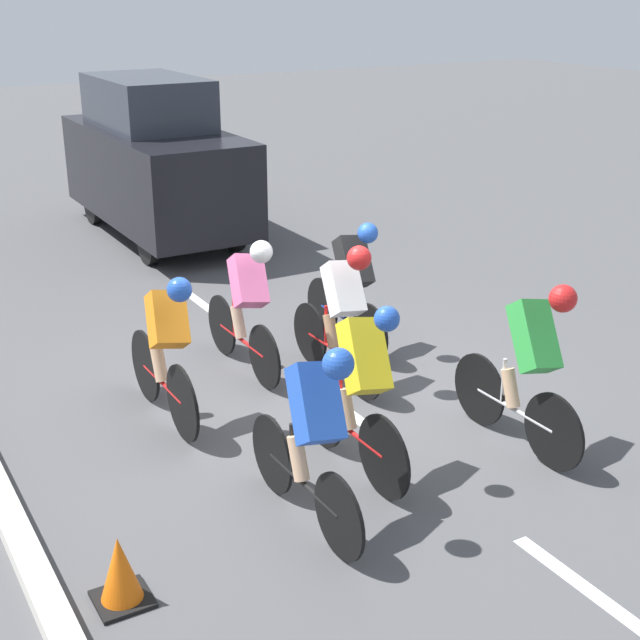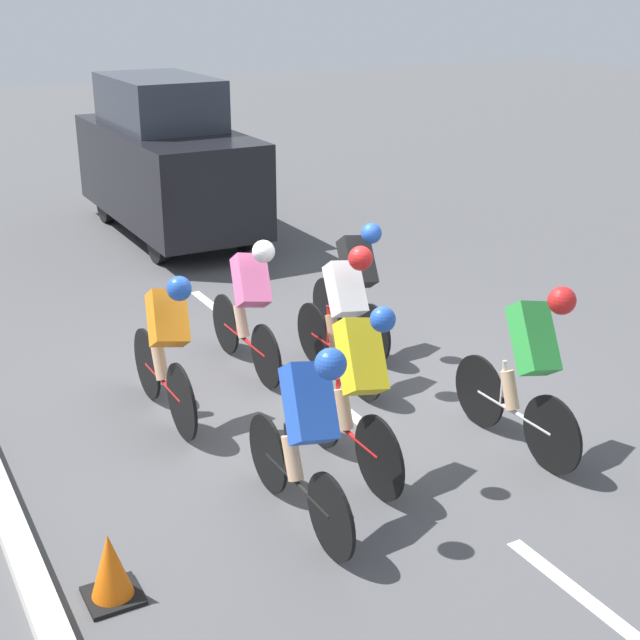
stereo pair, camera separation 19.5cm
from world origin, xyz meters
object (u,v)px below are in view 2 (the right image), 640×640
(cyclist_yellow, at_px, (357,386))
(support_car, at_px, (166,160))
(cyclist_orange, at_px, (167,343))
(cyclist_blue, at_px, (307,430))
(cyclist_green, at_px, (529,363))
(cyclist_white, at_px, (344,309))
(cyclist_black, at_px, (355,282))
(cyclist_pink, at_px, (250,301))
(traffic_cone, at_px, (111,568))

(cyclist_yellow, relative_size, support_car, 0.38)
(cyclist_orange, relative_size, cyclist_blue, 1.00)
(cyclist_green, bearing_deg, support_car, -88.11)
(cyclist_white, xyz_separation_m, cyclist_orange, (1.82, -0.07, -0.04))
(cyclist_black, bearing_deg, cyclist_yellow, 59.40)
(cyclist_green, relative_size, cyclist_orange, 0.98)
(cyclist_pink, distance_m, traffic_cone, 3.80)
(cyclist_black, bearing_deg, cyclist_pink, 0.53)
(cyclist_green, height_order, cyclist_orange, cyclist_green)
(cyclist_white, distance_m, support_car, 6.30)
(cyclist_orange, bearing_deg, traffic_cone, 61.67)
(cyclist_green, height_order, traffic_cone, cyclist_green)
(cyclist_black, xyz_separation_m, cyclist_white, (0.57, 0.73, 0.02))
(cyclist_orange, height_order, cyclist_pink, cyclist_pink)
(cyclist_pink, relative_size, support_car, 0.39)
(cyclist_pink, bearing_deg, traffic_cone, 51.23)
(traffic_cone, bearing_deg, cyclist_blue, -174.90)
(cyclist_blue, bearing_deg, cyclist_white, -126.15)
(cyclist_green, height_order, cyclist_blue, cyclist_green)
(cyclist_green, bearing_deg, cyclist_blue, 3.18)
(cyclist_orange, xyz_separation_m, support_car, (-2.21, -6.19, 0.45))
(cyclist_white, distance_m, cyclist_blue, 2.57)
(cyclist_white, height_order, cyclist_orange, cyclist_white)
(cyclist_pink, height_order, cyclist_blue, cyclist_blue)
(cyclist_green, xyz_separation_m, traffic_cone, (3.72, 0.26, -0.59))
(cyclist_white, relative_size, cyclist_blue, 1.02)
(cyclist_yellow, distance_m, cyclist_pink, 2.30)
(cyclist_white, height_order, cyclist_pink, cyclist_white)
(cyclist_yellow, xyz_separation_m, cyclist_green, (-1.47, 0.37, 0.04))
(traffic_cone, bearing_deg, support_car, -112.12)
(cyclist_blue, height_order, support_car, support_car)
(cyclist_white, height_order, traffic_cone, cyclist_white)
(cyclist_white, bearing_deg, cyclist_black, -127.87)
(cyclist_yellow, height_order, cyclist_blue, cyclist_yellow)
(cyclist_white, distance_m, cyclist_green, 2.07)
(cyclist_orange, height_order, support_car, support_car)
(cyclist_yellow, relative_size, cyclist_pink, 0.98)
(cyclist_yellow, bearing_deg, cyclist_orange, -58.55)
(cyclist_yellow, distance_m, traffic_cone, 2.40)
(cyclist_yellow, bearing_deg, traffic_cone, 15.61)
(traffic_cone, bearing_deg, cyclist_yellow, -164.39)
(cyclist_yellow, xyz_separation_m, traffic_cone, (2.25, 0.63, -0.55))
(cyclist_yellow, relative_size, cyclist_orange, 1.00)
(cyclist_green, xyz_separation_m, cyclist_pink, (1.37, -2.67, -0.05))
(cyclist_orange, height_order, cyclist_blue, cyclist_blue)
(cyclist_green, distance_m, support_car, 8.24)
(support_car, bearing_deg, cyclist_pink, 78.84)
(cyclist_orange, relative_size, traffic_cone, 3.39)
(cyclist_orange, distance_m, cyclist_blue, 2.17)
(traffic_cone, bearing_deg, cyclist_pink, -128.77)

